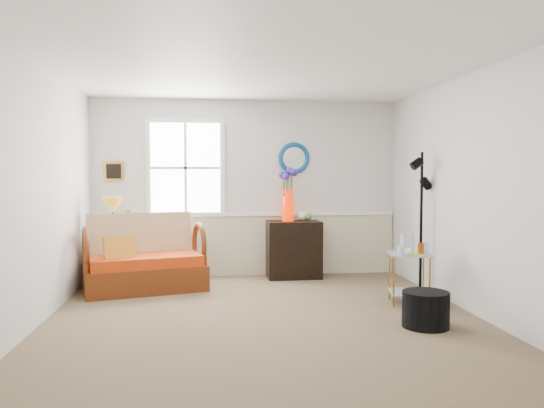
{
  "coord_description": "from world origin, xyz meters",
  "views": [
    {
      "loc": [
        -0.56,
        -5.35,
        1.49
      ],
      "look_at": [
        0.14,
        0.5,
        1.17
      ],
      "focal_mm": 35.0,
      "sensor_mm": 36.0,
      "label": 1
    }
  ],
  "objects": [
    {
      "name": "floor",
      "position": [
        0.0,
        0.0,
        0.0
      ],
      "size": [
        4.5,
        5.0,
        0.01
      ],
      "primitive_type": "cube",
      "color": "olive",
      "rests_on": "ground"
    },
    {
      "name": "ceiling",
      "position": [
        0.0,
        0.0,
        2.6
      ],
      "size": [
        4.5,
        5.0,
        0.01
      ],
      "primitive_type": "cube",
      "color": "white",
      "rests_on": "walls"
    },
    {
      "name": "walls",
      "position": [
        0.0,
        0.0,
        1.3
      ],
      "size": [
        4.51,
        5.01,
        2.6
      ],
      "color": "silver",
      "rests_on": "floor"
    },
    {
      "name": "wainscot",
      "position": [
        0.0,
        2.48,
        0.45
      ],
      "size": [
        4.46,
        0.02,
        0.9
      ],
      "primitive_type": "cube",
      "color": "beige",
      "rests_on": "walls"
    },
    {
      "name": "chair_rail",
      "position": [
        0.0,
        2.47,
        0.92
      ],
      "size": [
        4.46,
        0.04,
        0.06
      ],
      "primitive_type": "cube",
      "color": "white",
      "rests_on": "walls"
    },
    {
      "name": "window",
      "position": [
        -0.9,
        2.47,
        1.6
      ],
      "size": [
        1.14,
        0.06,
        1.44
      ],
      "primitive_type": null,
      "color": "white",
      "rests_on": "walls"
    },
    {
      "name": "picture",
      "position": [
        -1.92,
        2.48,
        1.55
      ],
      "size": [
        0.28,
        0.03,
        0.28
      ],
      "primitive_type": "cube",
      "color": "#B67B26",
      "rests_on": "walls"
    },
    {
      "name": "mirror",
      "position": [
        0.7,
        2.48,
        1.75
      ],
      "size": [
        0.47,
        0.07,
        0.47
      ],
      "primitive_type": "torus",
      "rotation": [
        1.57,
        0.0,
        0.0
      ],
      "color": "#156699",
      "rests_on": "walls"
    },
    {
      "name": "loveseat",
      "position": [
        -1.4,
        1.62,
        0.49
      ],
      "size": [
        1.68,
        1.23,
        0.98
      ],
      "primitive_type": null,
      "rotation": [
        0.0,
        0.0,
        0.27
      ],
      "color": "#652107",
      "rests_on": "floor"
    },
    {
      "name": "throw_pillow",
      "position": [
        -1.67,
        1.42,
        0.53
      ],
      "size": [
        0.41,
        0.29,
        0.41
      ],
      "primitive_type": null,
      "rotation": [
        0.0,
        0.0,
        0.52
      ],
      "color": "orange",
      "rests_on": "loveseat"
    },
    {
      "name": "lamp_stand",
      "position": [
        -1.86,
        1.98,
        0.34
      ],
      "size": [
        0.42,
        0.42,
        0.69
      ],
      "primitive_type": null,
      "rotation": [
        0.0,
        0.0,
        0.08
      ],
      "color": "black",
      "rests_on": "floor"
    },
    {
      "name": "table_lamp",
      "position": [
        -1.85,
        1.97,
        0.94
      ],
      "size": [
        0.32,
        0.32,
        0.51
      ],
      "primitive_type": null,
      "rotation": [
        0.0,
        0.0,
        0.13
      ],
      "color": "orange",
      "rests_on": "lamp_stand"
    },
    {
      "name": "potted_plant",
      "position": [
        -1.71,
        2.01,
        0.82
      ],
      "size": [
        0.36,
        0.39,
        0.27
      ],
      "primitive_type": "imported",
      "rotation": [
        0.0,
        0.0,
        -0.16
      ],
      "color": "#537F3A",
      "rests_on": "lamp_stand"
    },
    {
      "name": "cabinet",
      "position": [
        0.66,
        2.24,
        0.41
      ],
      "size": [
        0.78,
        0.5,
        0.83
      ],
      "primitive_type": null,
      "rotation": [
        0.0,
        0.0,
        0.01
      ],
      "color": "black",
      "rests_on": "floor"
    },
    {
      "name": "flower_vase",
      "position": [
        0.58,
        2.25,
        1.2
      ],
      "size": [
        0.29,
        0.29,
        0.76
      ],
      "primitive_type": null,
      "rotation": [
        0.0,
        0.0,
        0.43
      ],
      "color": "red",
      "rests_on": "cabinet"
    },
    {
      "name": "side_table",
      "position": [
        1.74,
        0.5,
        0.3
      ],
      "size": [
        0.56,
        0.56,
        0.59
      ],
      "primitive_type": null,
      "rotation": [
        0.0,
        0.0,
        -0.22
      ],
      "color": "#A87725",
      "rests_on": "floor"
    },
    {
      "name": "tabletop_items",
      "position": [
        1.76,
        0.47,
        0.7
      ],
      "size": [
        0.48,
        0.48,
        0.22
      ],
      "primitive_type": null,
      "rotation": [
        0.0,
        0.0,
        -0.41
      ],
      "color": "silver",
      "rests_on": "side_table"
    },
    {
      "name": "floor_lamp",
      "position": [
        2.1,
        1.05,
        0.89
      ],
      "size": [
        0.27,
        0.27,
        1.79
      ],
      "primitive_type": null,
      "rotation": [
        0.0,
        0.0,
        0.05
      ],
      "color": "black",
      "rests_on": "floor"
    },
    {
      "name": "ottoman",
      "position": [
        1.55,
        -0.43,
        0.18
      ],
      "size": [
        0.6,
        0.6,
        0.35
      ],
      "primitive_type": "cylinder",
      "rotation": [
        0.0,
        0.0,
        -0.42
      ],
      "color": "black",
      "rests_on": "floor"
    }
  ]
}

